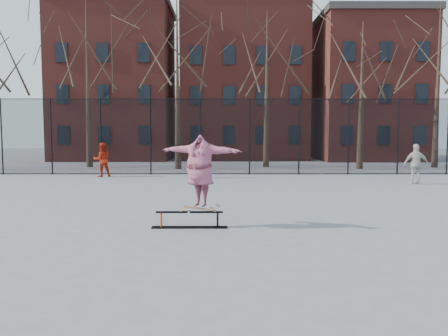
{
  "coord_description": "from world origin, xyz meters",
  "views": [
    {
      "loc": [
        -0.16,
        -9.91,
        2.25
      ],
      "look_at": [
        -0.15,
        1.5,
        1.3
      ],
      "focal_mm": 35.0,
      "sensor_mm": 36.0,
      "label": 1
    }
  ],
  "objects_px": {
    "skateboard": "(200,209)",
    "bystander_red": "(102,160)",
    "skater": "(200,171)",
    "bystander_white": "(416,164)",
    "skate_rail": "(189,221)",
    "bystander_black": "(201,162)"
  },
  "relations": [
    {
      "from": "skate_rail",
      "to": "bystander_red",
      "type": "height_order",
      "value": "bystander_red"
    },
    {
      "from": "skater",
      "to": "bystander_white",
      "type": "distance_m",
      "value": 12.32
    },
    {
      "from": "skateboard",
      "to": "skate_rail",
      "type": "bearing_deg",
      "value": -180.0
    },
    {
      "from": "bystander_white",
      "to": "bystander_red",
      "type": "bearing_deg",
      "value": -6.7
    },
    {
      "from": "skate_rail",
      "to": "bystander_red",
      "type": "distance_m",
      "value": 12.84
    },
    {
      "from": "skateboard",
      "to": "skater",
      "type": "height_order",
      "value": "skater"
    },
    {
      "from": "skater",
      "to": "bystander_white",
      "type": "height_order",
      "value": "skater"
    },
    {
      "from": "skater",
      "to": "bystander_black",
      "type": "bearing_deg",
      "value": 114.97
    },
    {
      "from": "bystander_red",
      "to": "bystander_white",
      "type": "relative_size",
      "value": 0.98
    },
    {
      "from": "bystander_black",
      "to": "skater",
      "type": "bearing_deg",
      "value": 103.18
    },
    {
      "from": "skate_rail",
      "to": "skater",
      "type": "height_order",
      "value": "skater"
    },
    {
      "from": "skate_rail",
      "to": "bystander_white",
      "type": "height_order",
      "value": "bystander_white"
    },
    {
      "from": "bystander_black",
      "to": "bystander_red",
      "type": "xyz_separation_m",
      "value": [
        -5.01,
        0.6,
        0.07
      ]
    },
    {
      "from": "skate_rail",
      "to": "skater",
      "type": "bearing_deg",
      "value": 0.0
    },
    {
      "from": "skate_rail",
      "to": "bystander_red",
      "type": "xyz_separation_m",
      "value": [
        -5.29,
        11.68,
        0.7
      ]
    },
    {
      "from": "skateboard",
      "to": "bystander_white",
      "type": "distance_m",
      "value": 12.32
    },
    {
      "from": "skater",
      "to": "bystander_black",
      "type": "xyz_separation_m",
      "value": [
        -0.53,
        11.08,
        -0.54
      ]
    },
    {
      "from": "skater",
      "to": "bystander_red",
      "type": "xyz_separation_m",
      "value": [
        -5.55,
        11.68,
        -0.47
      ]
    },
    {
      "from": "skate_rail",
      "to": "bystander_black",
      "type": "xyz_separation_m",
      "value": [
        -0.28,
        11.08,
        0.63
      ]
    },
    {
      "from": "bystander_black",
      "to": "bystander_red",
      "type": "height_order",
      "value": "bystander_red"
    },
    {
      "from": "skate_rail",
      "to": "bystander_black",
      "type": "distance_m",
      "value": 11.1
    },
    {
      "from": "skateboard",
      "to": "bystander_red",
      "type": "distance_m",
      "value": 12.94
    }
  ]
}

